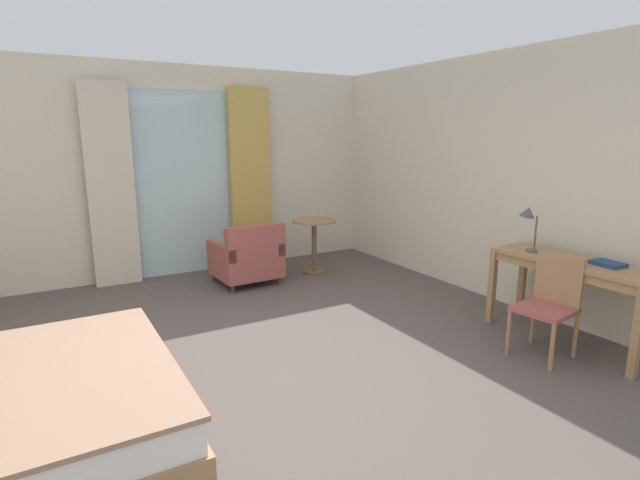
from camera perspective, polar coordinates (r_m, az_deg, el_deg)
The scene contains 12 objects.
ground at distance 4.00m, azimuth -6.41°, elevation -16.54°, with size 6.78×7.35×0.10m, color #564C47.
wall_back at distance 6.79m, azimuth -18.52°, elevation 7.52°, with size 6.38×0.12×2.76m, color beige.
wall_right at distance 5.56m, azimuth 24.35°, elevation 6.15°, with size 0.12×6.95×2.76m, color beige.
balcony_glass_door at distance 6.80m, azimuth -15.72°, elevation 6.30°, with size 1.39×0.02×2.43m, color silver.
curtain_panel_left at distance 6.53m, azimuth -23.34°, elevation 5.84°, with size 0.55×0.10×2.50m, color beige.
curtain_panel_right at distance 6.99m, azimuth -8.20°, elevation 7.07°, with size 0.58×0.10×2.50m, color tan.
writing_desk at distance 4.92m, azimuth 27.69°, elevation -3.15°, with size 0.55×1.44×0.78m.
desk_chair at distance 4.62m, azimuth 25.37°, elevation -6.45°, with size 0.49×0.48×0.87m.
desk_lamp at distance 5.05m, azimuth 23.35°, elevation 2.30°, with size 0.15×0.25×0.43m.
closed_book at distance 4.81m, azimuth 30.70°, elevation -2.39°, with size 0.18×0.24×0.03m, color navy.
armchair_by_window at distance 6.25m, azimuth -8.52°, elevation -2.21°, with size 0.80×0.78×0.79m.
round_cafe_table at distance 6.66m, azimuth -0.69°, elevation 0.72°, with size 0.60×0.60×0.74m.
Camera 1 is at (-1.37, -3.22, 1.87)m, focal length 27.27 mm.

